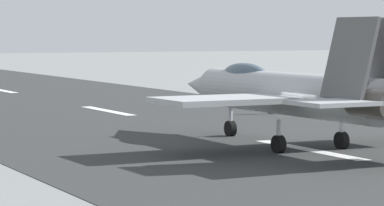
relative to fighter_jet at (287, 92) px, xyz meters
The scene contains 5 objects.
ground_plane 3.33m from the fighter_jet, behind, with size 400.00×400.00×0.00m, color gray.
runway_strip 3.34m from the fighter_jet, behind, with size 240.00×26.00×0.02m.
fighter_jet is the anchor object (origin of this frame).
crew_person 17.54m from the fighter_jet, 28.58° to the right, with size 0.31×0.70×1.66m.
marker_cone_far 24.23m from the fighter_jet, 33.97° to the right, with size 0.44×0.44×0.55m, color orange.
Camera 1 is at (-34.98, 23.16, 5.02)m, focal length 93.47 mm.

